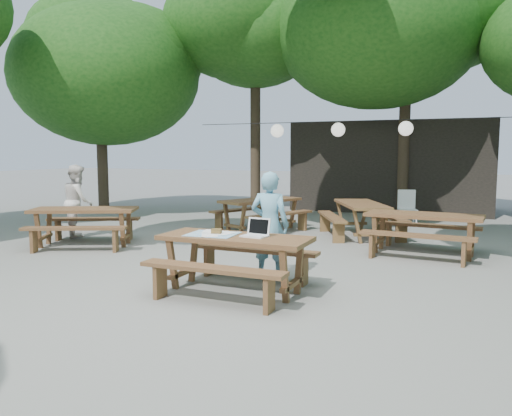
{
  "coord_description": "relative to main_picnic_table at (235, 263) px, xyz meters",
  "views": [
    {
      "loc": [
        2.85,
        -6.13,
        1.85
      ],
      "look_at": [
        0.01,
        0.43,
        1.05
      ],
      "focal_mm": 35.0,
      "sensor_mm": 36.0,
      "label": 1
    }
  ],
  "objects": [
    {
      "name": "ground",
      "position": [
        -0.01,
        0.27,
        -0.39
      ],
      "size": [
        80.0,
        80.0,
        0.0
      ],
      "primitive_type": "plane",
      "color": "slate",
      "rests_on": "ground"
    },
    {
      "name": "pavilion",
      "position": [
        0.49,
        10.77,
        1.01
      ],
      "size": [
        6.0,
        3.0,
        2.8
      ],
      "primitive_type": "cube",
      "color": "black",
      "rests_on": "ground"
    },
    {
      "name": "main_picnic_table",
      "position": [
        0.0,
        0.0,
        0.0
      ],
      "size": [
        2.0,
        1.58,
        0.75
      ],
      "color": "#512C1C",
      "rests_on": "ground"
    },
    {
      "name": "picnic_table_nw",
      "position": [
        -4.16,
        1.76,
        0.0
      ],
      "size": [
        2.4,
        2.25,
        0.75
      ],
      "rotation": [
        0.0,
        0.0,
        0.45
      ],
      "color": "#512C1C",
      "rests_on": "ground"
    },
    {
      "name": "picnic_table_ne",
      "position": [
        2.08,
        3.49,
        0.0
      ],
      "size": [
        2.05,
        1.71,
        0.75
      ],
      "rotation": [
        0.0,
        0.0,
        -0.07
      ],
      "color": "#512C1C",
      "rests_on": "ground"
    },
    {
      "name": "picnic_table_far_w",
      "position": [
        -1.71,
        4.94,
        0.0
      ],
      "size": [
        2.23,
        2.39,
        0.75
      ],
      "rotation": [
        0.0,
        0.0,
        1.14
      ],
      "color": "#512C1C",
      "rests_on": "ground"
    },
    {
      "name": "picnic_table_far_e",
      "position": [
        0.65,
        5.0,
        0.0
      ],
      "size": [
        2.25,
        2.4,
        0.75
      ],
      "rotation": [
        0.0,
        0.0,
        2.02
      ],
      "color": "#512C1C",
      "rests_on": "ground"
    },
    {
      "name": "woman",
      "position": [
        0.15,
        0.86,
        0.4
      ],
      "size": [
        0.6,
        0.41,
        1.58
      ],
      "primitive_type": "imported",
      "rotation": [
        0.0,
        0.0,
        3.2
      ],
      "color": "#6DADC8",
      "rests_on": "ground"
    },
    {
      "name": "second_person",
      "position": [
        -5.06,
        2.57,
        0.4
      ],
      "size": [
        0.96,
        0.97,
        1.58
      ],
      "primitive_type": "imported",
      "rotation": [
        0.0,
        0.0,
        2.32
      ],
      "color": "white",
      "rests_on": "ground"
    },
    {
      "name": "plastic_chair",
      "position": [
        1.38,
        7.15,
        -0.13
      ],
      "size": [
        0.55,
        0.55,
        0.9
      ],
      "rotation": [
        0.0,
        0.0,
        0.29
      ],
      "color": "white",
      "rests_on": "ground"
    },
    {
      "name": "laptop",
      "position": [
        0.27,
        0.09,
        0.42
      ],
      "size": [
        0.36,
        0.3,
        0.24
      ],
      "rotation": [
        0.0,
        0.0,
        -0.12
      ],
      "color": "white",
      "rests_on": "main_picnic_table"
    },
    {
      "name": "tabletop_clutter",
      "position": [
        -0.33,
        0.01,
        0.37
      ],
      "size": [
        0.69,
        0.63,
        0.08
      ],
      "color": "teal",
      "rests_on": "main_picnic_table"
    },
    {
      "name": "paper_lanterns",
      "position": [
        -0.2,
        6.27,
        2.02
      ],
      "size": [
        9.0,
        0.34,
        0.38
      ],
      "color": "black",
      "rests_on": "ground"
    }
  ]
}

